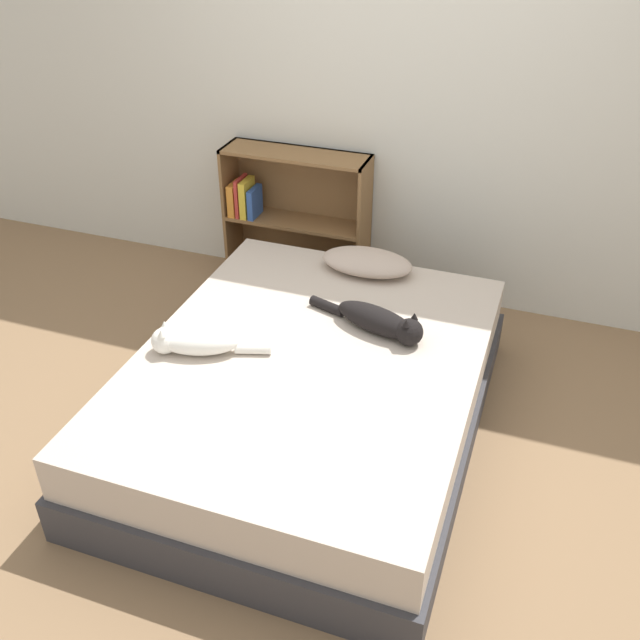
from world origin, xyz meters
The scene contains 7 objects.
ground_plane centered at (0.00, 0.00, 0.00)m, with size 8.00×8.00×0.00m, color #846647.
wall_back centered at (0.00, 1.46, 1.25)m, with size 8.00×0.06×2.50m.
bed centered at (0.00, 0.00, 0.22)m, with size 1.55×2.01×0.44m.
pillow centered at (0.03, 0.83, 0.50)m, with size 0.50×0.28×0.11m.
cat_light centered at (-0.50, -0.15, 0.50)m, with size 0.53×0.25×0.14m.
cat_dark centered at (0.26, 0.29, 0.50)m, with size 0.61×0.27×0.15m.
bookshelf centered at (-0.60, 1.33, 0.45)m, with size 0.89×0.26×0.88m.
Camera 1 is at (0.93, -2.44, 2.36)m, focal length 40.00 mm.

